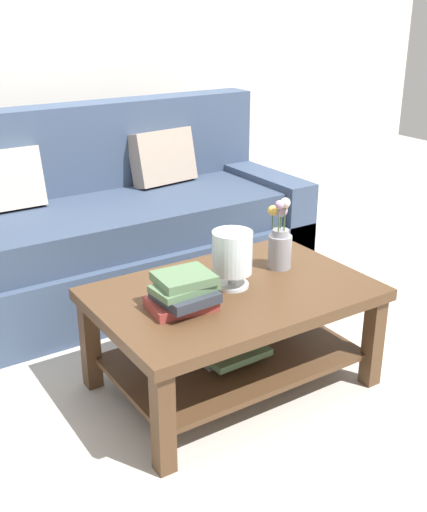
{
  "coord_description": "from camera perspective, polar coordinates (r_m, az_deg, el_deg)",
  "views": [
    {
      "loc": [
        -1.41,
        -2.36,
        1.61
      ],
      "look_at": [
        -0.01,
        -0.22,
        0.57
      ],
      "focal_mm": 44.4,
      "sensor_mm": 36.0,
      "label": 1
    }
  ],
  "objects": [
    {
      "name": "flower_pitcher",
      "position": [
        2.87,
        6.0,
        1.35
      ],
      "size": [
        0.11,
        0.11,
        0.34
      ],
      "color": "gray",
      "rests_on": "coffee_table"
    },
    {
      "name": "book_stack_main",
      "position": [
        2.5,
        -2.73,
        -3.31
      ],
      "size": [
        0.27,
        0.24,
        0.14
      ],
      "color": "#993833",
      "rests_on": "coffee_table"
    },
    {
      "name": "ground_plane",
      "position": [
        3.19,
        -1.99,
        -8.26
      ],
      "size": [
        10.0,
        10.0,
        0.0
      ],
      "primitive_type": "plane",
      "color": "#B7B2A8"
    },
    {
      "name": "coffee_table",
      "position": [
        2.74,
        1.68,
        -5.55
      ],
      "size": [
        1.16,
        0.77,
        0.47
      ],
      "color": "#4C331E",
      "rests_on": "ground"
    },
    {
      "name": "couch",
      "position": [
        3.69,
        -9.56,
        2.08
      ],
      "size": [
        2.27,
        0.9,
        1.06
      ],
      "color": "#384760",
      "rests_on": "ground"
    },
    {
      "name": "back_wall",
      "position": [
        4.26,
        -14.43,
        17.98
      ],
      "size": [
        6.4,
        0.12,
        2.7
      ],
      "primitive_type": "cube",
      "color": "beige",
      "rests_on": "ground"
    },
    {
      "name": "glass_hurricane_vase",
      "position": [
        2.65,
        1.77,
        0.15
      ],
      "size": [
        0.17,
        0.17,
        0.25
      ],
      "color": "silver",
      "rests_on": "coffee_table"
    }
  ]
}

